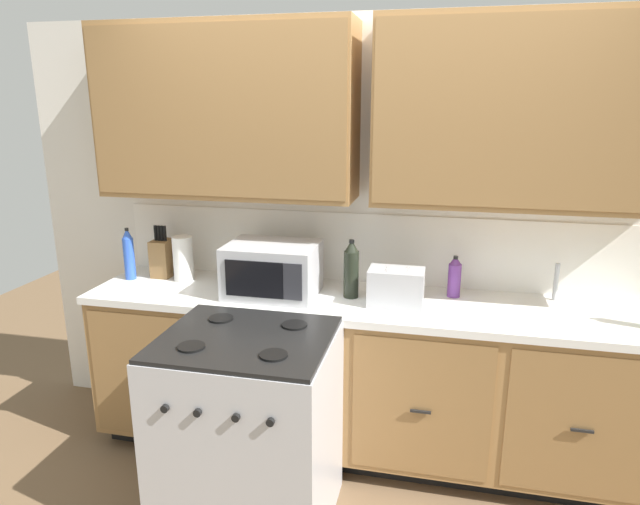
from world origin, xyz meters
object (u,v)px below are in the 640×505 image
Objects in this scene: bottle_violet at (454,277)px; knife_block at (163,257)px; bottle_dark at (351,269)px; paper_towel_roll at (183,258)px; stove_range at (249,430)px; bottle_blue at (129,254)px; microwave at (272,270)px; toaster at (396,287)px.

knife_block is at bearing -179.57° from bottle_violet.
bottle_dark reaches higher than bottle_violet.
bottle_violet is (1.54, 0.06, -0.02)m from paper_towel_roll.
bottle_blue reaches higher than stove_range.
microwave is 2.14× the size of bottle_violet.
bottle_dark is 0.55m from bottle_violet.
knife_block reaches higher than microwave.
bottle_violet is at bearing 3.39° from bottle_blue.
bottle_blue is at bearing 175.31° from microwave.
stove_range is 3.09× the size of bottle_blue.
bottle_violet is (1.85, 0.11, -0.04)m from bottle_blue.
knife_block reaches higher than toaster.
bottle_violet is at bearing 33.89° from toaster.
bottle_violet is (0.89, 0.78, 0.56)m from stove_range.
bottle_blue is 0.98× the size of bottle_dark.
stove_range is 0.96m from bottle_dark.
microwave is at bearing -169.13° from bottle_violet.
toaster is 0.90× the size of knife_block.
paper_towel_roll is (-0.58, 0.13, -0.01)m from microwave.
stove_range is at bearing -118.83° from bottle_dark.
paper_towel_roll is at bearing 173.57° from toaster.
bottle_dark is (1.00, -0.07, 0.02)m from paper_towel_roll.
stove_range is 0.84m from microwave.
knife_block is at bearing 136.05° from stove_range.
paper_towel_roll is 1.00m from bottle_dark.
microwave is at bearing 95.85° from stove_range.
stove_range is 1.00m from toaster.
knife_block is (-0.74, 0.17, -0.02)m from microwave.
stove_range is 1.24m from knife_block.
toaster is at bearing -15.10° from bottle_dark.
microwave is 0.66m from toaster.
bottle_blue is at bearing -170.23° from paper_towel_roll.
toaster is 0.35m from bottle_violet.
knife_block is 1.19× the size of paper_towel_roll.
toaster is 0.26m from bottle_dark.
paper_towel_roll is at bearing 131.59° from stove_range.
bottle_dark is (0.36, 0.65, 0.61)m from stove_range.
toaster is at bearing -146.11° from bottle_violet.
toaster is (0.60, 0.58, 0.55)m from stove_range.
stove_range is at bearing -138.85° from bottle_violet.
microwave is 0.60m from paper_towel_roll.
microwave is 1.53× the size of bottle_dark.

